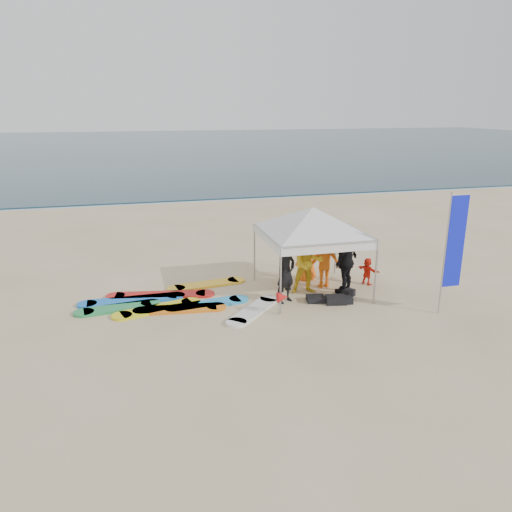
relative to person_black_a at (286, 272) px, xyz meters
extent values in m
plane|color=beige|center=(-0.67, -1.95, -0.86)|extent=(120.00, 120.00, 0.00)
cube|color=#0C2633|center=(-0.67, 58.05, -0.82)|extent=(160.00, 84.00, 0.08)
cube|color=silver|center=(-0.67, 16.25, -0.86)|extent=(160.00, 1.20, 0.01)
imported|color=black|center=(0.00, 0.00, 0.00)|extent=(0.75, 0.66, 1.73)
imported|color=yellow|center=(0.83, 0.51, 0.07)|extent=(0.99, 0.82, 1.86)
imported|color=orange|center=(1.50, 0.89, -0.03)|extent=(1.09, 0.63, 1.68)
imported|color=black|center=(1.92, 0.24, 0.11)|extent=(1.19, 1.09, 1.95)
imported|color=orange|center=(1.22, 1.57, -0.09)|extent=(0.85, 0.65, 1.55)
imported|color=red|center=(2.87, 0.72, -0.44)|extent=(0.58, 0.81, 0.84)
cylinder|color=#A5A5A8|center=(-0.39, 1.94, 0.04)|extent=(0.05, 0.05, 1.81)
cylinder|color=#A5A5A8|center=(2.33, 1.94, 0.04)|extent=(0.05, 0.05, 1.81)
cylinder|color=#A5A5A8|center=(-0.39, -0.78, 0.04)|extent=(0.05, 0.05, 1.81)
cylinder|color=#A5A5A8|center=(2.33, -0.78, 0.04)|extent=(0.05, 0.05, 1.81)
cube|color=white|center=(0.97, -0.78, 0.83)|extent=(2.82, 0.02, 0.24)
cube|color=white|center=(0.97, 1.94, 0.83)|extent=(2.82, 0.02, 0.24)
cube|color=white|center=(-0.39, 0.58, 0.83)|extent=(0.02, 2.82, 0.24)
cube|color=white|center=(2.33, 0.58, 0.83)|extent=(0.02, 2.82, 0.24)
pyramid|color=white|center=(0.97, 0.58, 1.68)|extent=(3.85, 3.85, 0.73)
cylinder|color=#A5A5A8|center=(3.69, -1.81, 0.76)|extent=(0.04, 0.04, 3.24)
cube|color=#0E19E4|center=(3.96, -1.81, 1.08)|extent=(0.51, 0.03, 2.41)
cylinder|color=#A5A5A8|center=(-0.48, -0.87, -0.56)|extent=(0.02, 0.02, 0.60)
cone|color=red|center=(-0.36, -0.87, -0.37)|extent=(0.28, 0.28, 0.28)
cube|color=black|center=(1.32, -0.50, -0.75)|extent=(0.61, 0.45, 0.22)
cube|color=black|center=(1.54, -0.53, -0.77)|extent=(0.48, 0.33, 0.18)
cube|color=black|center=(0.83, -0.21, -0.78)|extent=(0.56, 0.48, 0.16)
cube|color=black|center=(1.89, -0.09, -0.76)|extent=(0.44, 0.42, 0.20)
cube|color=yellow|center=(-1.92, 1.85, -0.83)|extent=(1.97, 0.82, 0.07)
cube|color=yellow|center=(-3.52, 0.29, -0.83)|extent=(2.02, 1.04, 0.07)
cube|color=red|center=(-3.37, 1.30, -0.83)|extent=(2.62, 0.98, 0.07)
cube|color=silver|center=(-1.03, -0.47, -0.83)|extent=(1.65, 1.69, 0.07)
cube|color=orange|center=(-2.94, 0.12, -0.83)|extent=(2.02, 0.76, 0.07)
cube|color=#258B49|center=(-4.56, 0.61, -0.83)|extent=(1.82, 0.75, 0.07)
cube|color=#2997DB|center=(-2.17, 0.28, -0.83)|extent=(1.91, 0.78, 0.07)
cube|color=blue|center=(-4.17, 1.10, -0.83)|extent=(2.44, 0.56, 0.07)
camera|label=1|loc=(-4.10, -12.43, 4.42)|focal=35.00mm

